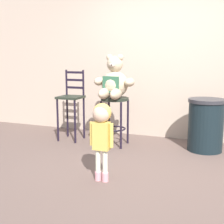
{
  "coord_description": "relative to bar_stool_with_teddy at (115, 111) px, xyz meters",
  "views": [
    {
      "loc": [
        1.09,
        -3.46,
        1.37
      ],
      "look_at": [
        -0.41,
        0.35,
        0.64
      ],
      "focal_mm": 49.92,
      "sensor_mm": 36.0,
      "label": 1
    }
  ],
  "objects": [
    {
      "name": "trash_bin",
      "position": [
        1.34,
        0.22,
        -0.16
      ],
      "size": [
        0.53,
        0.53,
        0.77
      ],
      "color": "black",
      "rests_on": "ground_plane"
    },
    {
      "name": "bar_chair_empty",
      "position": [
        -0.78,
        0.06,
        0.1
      ],
      "size": [
        0.37,
        0.37,
        1.15
      ],
      "color": "#222A21",
      "rests_on": "ground_plane"
    },
    {
      "name": "bar_stool_with_teddy",
      "position": [
        0.0,
        0.0,
        0.0
      ],
      "size": [
        0.43,
        0.43,
        0.75
      ],
      "color": "#222A21",
      "rests_on": "ground_plane"
    },
    {
      "name": "child_walking",
      "position": [
        0.38,
        -1.38,
        0.09
      ],
      "size": [
        0.28,
        0.22,
        0.87
      ],
      "rotation": [
        0.0,
        0.0,
        -1.07
      ],
      "color": "pink",
      "rests_on": "ground_plane"
    },
    {
      "name": "ground_plane",
      "position": [
        0.59,
        -0.94,
        -0.54
      ],
      "size": [
        24.0,
        24.0,
        0.0
      ],
      "primitive_type": "plane",
      "color": "brown"
    },
    {
      "name": "building_wall",
      "position": [
        0.59,
        0.89,
        1.32
      ],
      "size": [
        7.14,
        0.3,
        3.72
      ],
      "primitive_type": "cube",
      "color": "#B9A490",
      "rests_on": "ground_plane"
    },
    {
      "name": "teddy_bear",
      "position": [
        -0.0,
        -0.03,
        0.44
      ],
      "size": [
        0.63,
        0.57,
        0.65
      ],
      "color": "tan",
      "rests_on": "bar_stool_with_teddy"
    }
  ]
}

